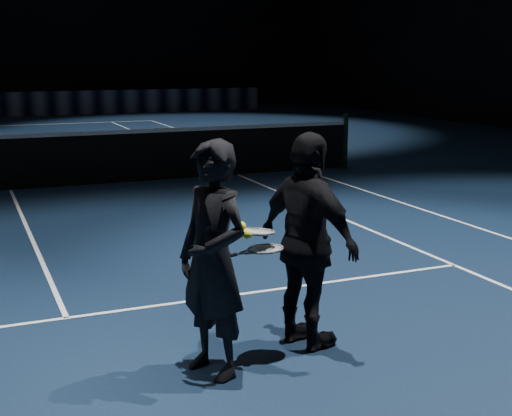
{
  "coord_description": "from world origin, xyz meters",
  "views": [
    {
      "loc": [
        -0.74,
        -12.41,
        2.23
      ],
      "look_at": [
        1.19,
        -7.82,
        1.16
      ],
      "focal_mm": 50.0,
      "sensor_mm": 36.0,
      "label": 1
    }
  ],
  "objects_px": {
    "player_a": "(213,260)",
    "tennis_balls": "(243,232)",
    "racket_upper": "(257,232)",
    "player_b": "(308,242)",
    "racket_lower": "(266,249)"
  },
  "relations": [
    {
      "from": "player_a",
      "to": "tennis_balls",
      "type": "distance_m",
      "value": 0.3
    },
    {
      "from": "racket_upper",
      "to": "tennis_balls",
      "type": "bearing_deg",
      "value": -170.43
    },
    {
      "from": "racket_upper",
      "to": "tennis_balls",
      "type": "height_order",
      "value": "tennis_balls"
    },
    {
      "from": "player_a",
      "to": "player_b",
      "type": "relative_size",
      "value": 1.0
    },
    {
      "from": "racket_lower",
      "to": "racket_upper",
      "type": "distance_m",
      "value": 0.14
    },
    {
      "from": "player_a",
      "to": "racket_lower",
      "type": "relative_size",
      "value": 2.47
    },
    {
      "from": "player_a",
      "to": "racket_lower",
      "type": "height_order",
      "value": "player_a"
    },
    {
      "from": "tennis_balls",
      "to": "racket_upper",
      "type": "bearing_deg",
      "value": 25.8
    },
    {
      "from": "player_b",
      "to": "tennis_balls",
      "type": "distance_m",
      "value": 0.62
    },
    {
      "from": "player_a",
      "to": "tennis_balls",
      "type": "bearing_deg",
      "value": 80.67
    },
    {
      "from": "player_b",
      "to": "racket_upper",
      "type": "bearing_deg",
      "value": 79.1
    },
    {
      "from": "player_b",
      "to": "tennis_balls",
      "type": "relative_size",
      "value": 13.99
    },
    {
      "from": "racket_lower",
      "to": "racket_upper",
      "type": "xyz_separation_m",
      "value": [
        -0.06,
        0.03,
        0.13
      ]
    },
    {
      "from": "racket_upper",
      "to": "tennis_balls",
      "type": "relative_size",
      "value": 5.67
    },
    {
      "from": "racket_upper",
      "to": "player_b",
      "type": "bearing_deg",
      "value": -9.08
    }
  ]
}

